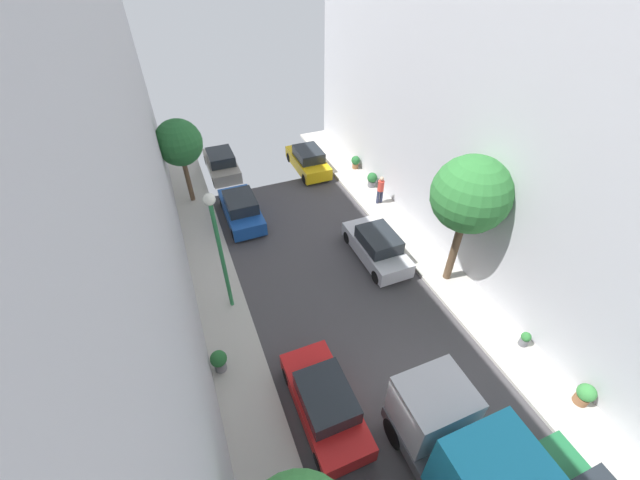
{
  "coord_description": "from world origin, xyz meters",
  "views": [
    {
      "loc": [
        -5.25,
        -4.77,
        12.99
      ],
      "look_at": [
        0.42,
        9.13,
        0.5
      ],
      "focal_mm": 21.66,
      "sensor_mm": 36.0,
      "label": 1
    }
  ],
  "objects_px": {
    "parked_car_left_3": "(241,209)",
    "potted_plant_0": "(525,339)",
    "parked_car_right_4": "(308,160)",
    "potted_plant_4": "(356,162)",
    "street_tree_1": "(470,195)",
    "potted_plant_1": "(585,394)",
    "parked_car_left_2": "(325,402)",
    "parked_car_left_4": "(222,164)",
    "pedestrian": "(381,189)",
    "street_tree_2": "(179,143)",
    "lamp_post": "(218,238)",
    "potted_plant_3": "(219,360)",
    "parked_car_right_3": "(377,246)",
    "potted_plant_5": "(372,179)"
  },
  "relations": [
    {
      "from": "parked_car_right_3",
      "to": "parked_car_right_4",
      "type": "relative_size",
      "value": 1.0
    },
    {
      "from": "street_tree_2",
      "to": "lamp_post",
      "type": "relative_size",
      "value": 0.87
    },
    {
      "from": "parked_car_left_2",
      "to": "parked_car_left_4",
      "type": "xyz_separation_m",
      "value": [
        0.0,
        17.5,
        0.0
      ]
    },
    {
      "from": "parked_car_left_4",
      "to": "pedestrian",
      "type": "height_order",
      "value": "pedestrian"
    },
    {
      "from": "potted_plant_1",
      "to": "potted_plant_4",
      "type": "relative_size",
      "value": 1.04
    },
    {
      "from": "potted_plant_4",
      "to": "parked_car_right_4",
      "type": "bearing_deg",
      "value": 158.25
    },
    {
      "from": "parked_car_left_3",
      "to": "potted_plant_5",
      "type": "distance_m",
      "value": 8.26
    },
    {
      "from": "potted_plant_0",
      "to": "potted_plant_1",
      "type": "relative_size",
      "value": 0.74
    },
    {
      "from": "parked_car_right_3",
      "to": "parked_car_right_4",
      "type": "xyz_separation_m",
      "value": [
        0.0,
        9.44,
        0.0
      ]
    },
    {
      "from": "parked_car_left_4",
      "to": "lamp_post",
      "type": "distance_m",
      "value": 12.2
    },
    {
      "from": "parked_car_left_3",
      "to": "lamp_post",
      "type": "height_order",
      "value": "lamp_post"
    },
    {
      "from": "parked_car_left_3",
      "to": "potted_plant_0",
      "type": "relative_size",
      "value": 6.37
    },
    {
      "from": "street_tree_1",
      "to": "potted_plant_1",
      "type": "height_order",
      "value": "street_tree_1"
    },
    {
      "from": "parked_car_right_4",
      "to": "potted_plant_5",
      "type": "relative_size",
      "value": 4.57
    },
    {
      "from": "parked_car_right_4",
      "to": "potted_plant_4",
      "type": "bearing_deg",
      "value": -21.75
    },
    {
      "from": "parked_car_left_3",
      "to": "parked_car_left_4",
      "type": "bearing_deg",
      "value": 90.0
    },
    {
      "from": "street_tree_1",
      "to": "pedestrian",
      "type": "bearing_deg",
      "value": 89.29
    },
    {
      "from": "potted_plant_4",
      "to": "potted_plant_5",
      "type": "distance_m",
      "value": 2.45
    },
    {
      "from": "parked_car_left_3",
      "to": "potted_plant_3",
      "type": "height_order",
      "value": "parked_car_left_3"
    },
    {
      "from": "street_tree_2",
      "to": "lamp_post",
      "type": "distance_m",
      "value": 8.99
    },
    {
      "from": "pedestrian",
      "to": "potted_plant_4",
      "type": "bearing_deg",
      "value": 83.0
    },
    {
      "from": "parked_car_left_3",
      "to": "potted_plant_1",
      "type": "distance_m",
      "value": 17.11
    },
    {
      "from": "potted_plant_5",
      "to": "potted_plant_0",
      "type": "bearing_deg",
      "value": -90.14
    },
    {
      "from": "street_tree_1",
      "to": "potted_plant_5",
      "type": "relative_size",
      "value": 6.67
    },
    {
      "from": "parked_car_right_4",
      "to": "potted_plant_5",
      "type": "xyz_separation_m",
      "value": [
        2.86,
        -3.62,
        -0.08
      ]
    },
    {
      "from": "parked_car_left_2",
      "to": "parked_car_right_3",
      "type": "relative_size",
      "value": 1.0
    },
    {
      "from": "pedestrian",
      "to": "street_tree_1",
      "type": "relative_size",
      "value": 0.28
    },
    {
      "from": "lamp_post",
      "to": "potted_plant_1",
      "type": "bearing_deg",
      "value": -41.09
    },
    {
      "from": "street_tree_1",
      "to": "potted_plant_0",
      "type": "distance_m",
      "value": 5.96
    },
    {
      "from": "parked_car_left_2",
      "to": "potted_plant_4",
      "type": "relative_size",
      "value": 4.91
    },
    {
      "from": "parked_car_left_4",
      "to": "parked_car_right_3",
      "type": "height_order",
      "value": "same"
    },
    {
      "from": "parked_car_left_4",
      "to": "potted_plant_4",
      "type": "distance_m",
      "value": 8.83
    },
    {
      "from": "lamp_post",
      "to": "potted_plant_0",
      "type": "bearing_deg",
      "value": -32.04
    },
    {
      "from": "parked_car_left_3",
      "to": "pedestrian",
      "type": "height_order",
      "value": "pedestrian"
    },
    {
      "from": "street_tree_1",
      "to": "potted_plant_5",
      "type": "bearing_deg",
      "value": 86.43
    },
    {
      "from": "parked_car_left_3",
      "to": "street_tree_2",
      "type": "distance_m",
      "value": 4.8
    },
    {
      "from": "potted_plant_1",
      "to": "parked_car_left_4",
      "type": "bearing_deg",
      "value": 112.01
    },
    {
      "from": "potted_plant_0",
      "to": "parked_car_right_4",
      "type": "bearing_deg",
      "value": 99.87
    },
    {
      "from": "parked_car_left_4",
      "to": "lamp_post",
      "type": "height_order",
      "value": "lamp_post"
    },
    {
      "from": "parked_car_left_3",
      "to": "parked_car_right_3",
      "type": "relative_size",
      "value": 1.0
    },
    {
      "from": "parked_car_left_4",
      "to": "potted_plant_5",
      "type": "bearing_deg",
      "value": -32.97
    },
    {
      "from": "parked_car_left_2",
      "to": "parked_car_right_4",
      "type": "relative_size",
      "value": 1.0
    },
    {
      "from": "parked_car_left_4",
      "to": "potted_plant_4",
      "type": "relative_size",
      "value": 4.91
    },
    {
      "from": "parked_car_right_3",
      "to": "potted_plant_0",
      "type": "height_order",
      "value": "parked_car_right_3"
    },
    {
      "from": "street_tree_2",
      "to": "potted_plant_3",
      "type": "distance_m",
      "value": 12.33
    },
    {
      "from": "potted_plant_4",
      "to": "parked_car_right_3",
      "type": "bearing_deg",
      "value": -109.54
    },
    {
      "from": "pedestrian",
      "to": "potted_plant_4",
      "type": "relative_size",
      "value": 2.01
    },
    {
      "from": "parked_car_left_3",
      "to": "potted_plant_1",
      "type": "xyz_separation_m",
      "value": [
        8.3,
        -14.97,
        -0.09
      ]
    },
    {
      "from": "pedestrian",
      "to": "parked_car_left_4",
      "type": "bearing_deg",
      "value": 137.61
    },
    {
      "from": "street_tree_1",
      "to": "street_tree_2",
      "type": "height_order",
      "value": "street_tree_1"
    }
  ]
}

